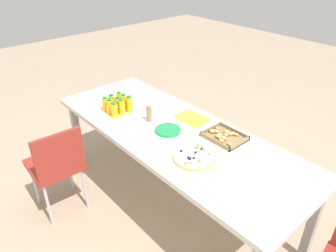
{
  "coord_description": "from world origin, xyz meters",
  "views": [
    {
      "loc": [
        1.57,
        -1.44,
        2.05
      ],
      "look_at": [
        -0.06,
        -0.0,
        0.78
      ],
      "focal_mm": 34.04,
      "sensor_mm": 36.0,
      "label": 1
    }
  ],
  "objects_px": {
    "chair_near_left": "(57,163)",
    "cardboard_tube": "(149,113)",
    "juice_bottle_0": "(105,104)",
    "plate_stack": "(168,130)",
    "fruit_pizza": "(194,157)",
    "party_table": "(174,138)",
    "juice_bottle_3": "(112,102)",
    "juice_bottle_1": "(110,107)",
    "juice_bottle_8": "(129,104)",
    "paper_folder": "(192,118)",
    "snack_tray": "(224,136)",
    "napkin_stack": "(87,101)",
    "juice_bottle_7": "(124,102)",
    "juice_bottle_5": "(122,107)",
    "juice_bottle_6": "(119,99)",
    "juice_bottle_4": "(118,105)",
    "juice_bottle_2": "(114,110)"
  },
  "relations": [
    {
      "from": "fruit_pizza",
      "to": "snack_tray",
      "type": "xyz_separation_m",
      "value": [
        -0.04,
        0.35,
        0.0
      ]
    },
    {
      "from": "chair_near_left",
      "to": "plate_stack",
      "type": "xyz_separation_m",
      "value": [
        0.53,
        0.72,
        0.27
      ]
    },
    {
      "from": "juice_bottle_5",
      "to": "napkin_stack",
      "type": "xyz_separation_m",
      "value": [
        -0.41,
        -0.11,
        -0.06
      ]
    },
    {
      "from": "juice_bottle_6",
      "to": "napkin_stack",
      "type": "bearing_deg",
      "value": -144.99
    },
    {
      "from": "juice_bottle_3",
      "to": "napkin_stack",
      "type": "distance_m",
      "value": 0.29
    },
    {
      "from": "party_table",
      "to": "juice_bottle_0",
      "type": "xyz_separation_m",
      "value": [
        -0.65,
        -0.22,
        0.13
      ]
    },
    {
      "from": "cardboard_tube",
      "to": "plate_stack",
      "type": "bearing_deg",
      "value": 2.36
    },
    {
      "from": "juice_bottle_5",
      "to": "juice_bottle_1",
      "type": "bearing_deg",
      "value": -136.72
    },
    {
      "from": "fruit_pizza",
      "to": "paper_folder",
      "type": "bearing_deg",
      "value": 136.89
    },
    {
      "from": "chair_near_left",
      "to": "juice_bottle_3",
      "type": "xyz_separation_m",
      "value": [
        -0.09,
        0.61,
        0.32
      ]
    },
    {
      "from": "juice_bottle_7",
      "to": "juice_bottle_2",
      "type": "bearing_deg",
      "value": -63.24
    },
    {
      "from": "juice_bottle_5",
      "to": "juice_bottle_6",
      "type": "distance_m",
      "value": 0.17
    },
    {
      "from": "juice_bottle_1",
      "to": "juice_bottle_8",
      "type": "distance_m",
      "value": 0.17
    },
    {
      "from": "juice_bottle_4",
      "to": "cardboard_tube",
      "type": "height_order",
      "value": "cardboard_tube"
    },
    {
      "from": "juice_bottle_4",
      "to": "party_table",
      "type": "bearing_deg",
      "value": 13.76
    },
    {
      "from": "juice_bottle_6",
      "to": "paper_folder",
      "type": "height_order",
      "value": "juice_bottle_6"
    },
    {
      "from": "fruit_pizza",
      "to": "juice_bottle_7",
      "type": "bearing_deg",
      "value": 176.11
    },
    {
      "from": "cardboard_tube",
      "to": "paper_folder",
      "type": "relative_size",
      "value": 0.54
    },
    {
      "from": "juice_bottle_3",
      "to": "paper_folder",
      "type": "bearing_deg",
      "value": 33.54
    },
    {
      "from": "party_table",
      "to": "juice_bottle_0",
      "type": "height_order",
      "value": "juice_bottle_0"
    },
    {
      "from": "snack_tray",
      "to": "plate_stack",
      "type": "relative_size",
      "value": 1.44
    },
    {
      "from": "juice_bottle_3",
      "to": "juice_bottle_8",
      "type": "height_order",
      "value": "juice_bottle_8"
    },
    {
      "from": "snack_tray",
      "to": "napkin_stack",
      "type": "xyz_separation_m",
      "value": [
        -1.24,
        -0.47,
        -0.0
      ]
    },
    {
      "from": "chair_near_left",
      "to": "paper_folder",
      "type": "xyz_separation_m",
      "value": [
        0.51,
        1.01,
        0.26
      ]
    },
    {
      "from": "juice_bottle_2",
      "to": "snack_tray",
      "type": "relative_size",
      "value": 0.45
    },
    {
      "from": "fruit_pizza",
      "to": "cardboard_tube",
      "type": "relative_size",
      "value": 2.13
    },
    {
      "from": "chair_near_left",
      "to": "juice_bottle_0",
      "type": "relative_size",
      "value": 6.32
    },
    {
      "from": "snack_tray",
      "to": "juice_bottle_7",
      "type": "bearing_deg",
      "value": -162.17
    },
    {
      "from": "party_table",
      "to": "plate_stack",
      "type": "distance_m",
      "value": 0.09
    },
    {
      "from": "chair_near_left",
      "to": "juice_bottle_4",
      "type": "relative_size",
      "value": 6.12
    },
    {
      "from": "fruit_pizza",
      "to": "napkin_stack",
      "type": "height_order",
      "value": "fruit_pizza"
    },
    {
      "from": "juice_bottle_3",
      "to": "plate_stack",
      "type": "height_order",
      "value": "juice_bottle_3"
    },
    {
      "from": "chair_near_left",
      "to": "cardboard_tube",
      "type": "height_order",
      "value": "cardboard_tube"
    },
    {
      "from": "juice_bottle_8",
      "to": "paper_folder",
      "type": "relative_size",
      "value": 0.56
    },
    {
      "from": "party_table",
      "to": "juice_bottle_5",
      "type": "height_order",
      "value": "juice_bottle_5"
    },
    {
      "from": "juice_bottle_1",
      "to": "juice_bottle_0",
      "type": "bearing_deg",
      "value": -178.05
    },
    {
      "from": "napkin_stack",
      "to": "juice_bottle_2",
      "type": "bearing_deg",
      "value": 4.78
    },
    {
      "from": "chair_near_left",
      "to": "cardboard_tube",
      "type": "relative_size",
      "value": 5.88
    },
    {
      "from": "juice_bottle_6",
      "to": "juice_bottle_1",
      "type": "bearing_deg",
      "value": -63.25
    },
    {
      "from": "chair_near_left",
      "to": "juice_bottle_2",
      "type": "xyz_separation_m",
      "value": [
        0.06,
        0.54,
        0.32
      ]
    },
    {
      "from": "juice_bottle_2",
      "to": "napkin_stack",
      "type": "bearing_deg",
      "value": -175.22
    },
    {
      "from": "juice_bottle_4",
      "to": "cardboard_tube",
      "type": "distance_m",
      "value": 0.33
    },
    {
      "from": "juice_bottle_2",
      "to": "juice_bottle_3",
      "type": "relative_size",
      "value": 0.98
    },
    {
      "from": "party_table",
      "to": "juice_bottle_0",
      "type": "bearing_deg",
      "value": -161.54
    },
    {
      "from": "juice_bottle_1",
      "to": "napkin_stack",
      "type": "bearing_deg",
      "value": -173.35
    },
    {
      "from": "juice_bottle_1",
      "to": "juice_bottle_3",
      "type": "distance_m",
      "value": 0.1
    },
    {
      "from": "juice_bottle_0",
      "to": "napkin_stack",
      "type": "distance_m",
      "value": 0.28
    },
    {
      "from": "snack_tray",
      "to": "napkin_stack",
      "type": "height_order",
      "value": "snack_tray"
    },
    {
      "from": "juice_bottle_5",
      "to": "napkin_stack",
      "type": "height_order",
      "value": "juice_bottle_5"
    },
    {
      "from": "juice_bottle_0",
      "to": "plate_stack",
      "type": "relative_size",
      "value": 0.65
    }
  ]
}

